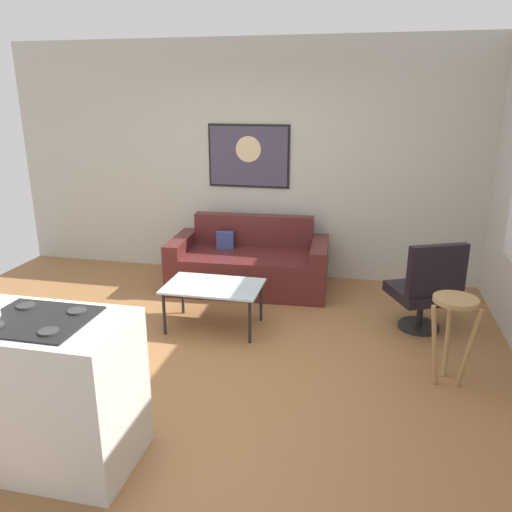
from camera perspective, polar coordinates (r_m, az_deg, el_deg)
ground at (r=4.39m, az=-5.93°, el=-12.31°), size 6.40×6.40×0.04m
back_wall at (r=6.20m, az=0.74°, el=10.56°), size 6.40×0.05×2.80m
couch at (r=5.90m, az=-0.76°, el=-1.02°), size 1.83×0.95×0.80m
coffee_table at (r=4.87m, az=-4.80°, el=-3.69°), size 0.92×0.59×0.44m
armchair at (r=5.01m, az=18.66°, el=-3.51°), size 0.73×0.72×0.90m
bar_stool at (r=4.15m, az=21.31°, el=-6.48°), size 0.38×0.38×0.71m
kitchen_counter at (r=3.55m, az=-26.39°, el=-12.96°), size 1.63×0.63×0.96m
wall_painting at (r=6.18m, az=-0.84°, el=11.17°), size 0.99×0.03×0.75m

